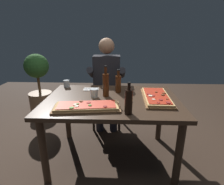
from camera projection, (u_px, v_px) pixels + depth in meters
name	position (u px, v px, depth m)	size (l,w,h in m)	color
ground_plane	(112.00, 157.00, 2.13)	(6.40, 6.40, 0.00)	#38281E
dining_table	(112.00, 107.00, 1.92)	(1.40, 0.96, 0.74)	#3D2B1E
pizza_rectangular_front	(87.00, 107.00, 1.64)	(0.63, 0.31, 0.05)	brown
pizza_rectangular_left	(156.00, 97.00, 1.88)	(0.29, 0.59, 0.05)	brown
wine_bottle_dark	(106.00, 84.00, 1.92)	(0.07, 0.07, 0.33)	#47230F
oil_bottle_amber	(118.00, 83.00, 2.05)	(0.07, 0.07, 0.27)	#47230F
vinegar_bottle_green	(129.00, 101.00, 1.51)	(0.07, 0.07, 0.28)	black
tumbler_near_camera	(67.00, 84.00, 2.27)	(0.08, 0.08, 0.09)	silver
tumbler_far_side	(94.00, 93.00, 1.92)	(0.08, 0.08, 0.09)	silver
napkin_cutlery_set	(91.00, 89.00, 2.18)	(0.18, 0.11, 0.01)	white
diner_chair	(107.00, 94.00, 2.79)	(0.44, 0.44, 0.87)	black
seated_diner	(107.00, 80.00, 2.59)	(0.53, 0.41, 1.33)	#23232D
potted_plant_corner	(39.00, 84.00, 3.12)	(0.40, 0.40, 1.06)	#846042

